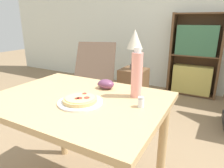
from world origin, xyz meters
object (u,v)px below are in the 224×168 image
pizza_on_plate (80,101)px  table_lamp (135,41)px  grape_bunch (106,84)px  lounge_chair_near (93,84)px  side_table (133,89)px  bookshelf (194,59)px  salt_shaker (141,102)px  drink_bottle (137,74)px

pizza_on_plate → table_lamp: bearing=102.1°
pizza_on_plate → grape_bunch: size_ratio=2.15×
lounge_chair_near → side_table: size_ratio=1.60×
bookshelf → table_lamp: bookshelf is taller
salt_shaker → side_table: salt_shaker is taller
salt_shaker → lounge_chair_near: (-1.28, 1.44, -0.50)m
drink_bottle → table_lamp: 1.49m
side_table → table_lamp: 0.66m
drink_bottle → side_table: drink_bottle is taller
drink_bottle → salt_shaker: bearing=-58.6°
drink_bottle → bookshelf: bearing=88.8°
salt_shaker → lounge_chair_near: bearing=131.7°
pizza_on_plate → table_lamp: table_lamp is taller
bookshelf → table_lamp: (-0.63, -1.02, 0.34)m
pizza_on_plate → table_lamp: size_ratio=0.48×
grape_bunch → side_table: (-0.35, 1.33, -0.51)m
side_table → grape_bunch: bearing=-75.5°
grape_bunch → bookshelf: 2.38m
side_table → pizza_on_plate: bearing=-77.9°
drink_bottle → table_lamp: size_ratio=0.57×
pizza_on_plate → lounge_chair_near: size_ratio=0.27×
grape_bunch → lounge_chair_near: lounge_chair_near is taller
lounge_chair_near → table_lamp: (0.62, 0.07, 0.66)m
pizza_on_plate → drink_bottle: (0.23, 0.24, 0.12)m
side_table → table_lamp: bearing=0.0°
bookshelf → lounge_chair_near: bearing=-139.0°
salt_shaker → table_lamp: (-0.66, 1.51, 0.16)m
salt_shaker → bookshelf: (-0.03, 2.53, -0.18)m
salt_shaker → bookshelf: 2.53m
pizza_on_plate → bookshelf: (0.29, 2.64, -0.17)m
bookshelf → table_lamp: 1.25m
salt_shaker → table_lamp: bearing=113.7°
salt_shaker → side_table: (-0.66, 1.51, -0.50)m
lounge_chair_near → side_table: 0.62m
bookshelf → side_table: size_ratio=2.29×
grape_bunch → lounge_chair_near: size_ratio=0.13×
drink_bottle → table_lamp: (-0.58, 1.37, 0.04)m
grape_bunch → table_lamp: 1.38m
bookshelf → side_table: bookshelf is taller
lounge_chair_near → bookshelf: bearing=19.4°
salt_shaker → drink_bottle: bearing=121.4°
table_lamp → drink_bottle: bearing=-67.1°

